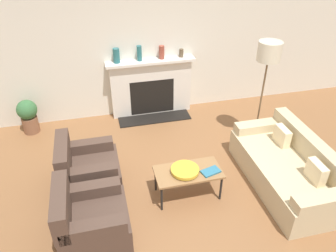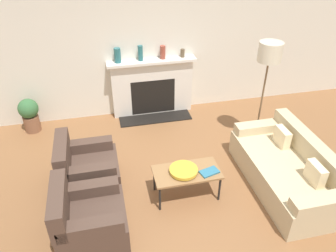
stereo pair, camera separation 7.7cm
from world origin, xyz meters
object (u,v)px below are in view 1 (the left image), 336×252
object	(u,v)px
mantel_vase_center_right	(162,52)
mantel_vase_right	(181,53)
floor_lamp	(268,58)
armchair_far	(87,169)
armchair_near	(90,219)
mantel_vase_left	(116,56)
bowl	(185,170)
fireplace	(151,88)
couch	(288,168)
coffee_table	(188,173)
mantel_vase_center_left	(139,53)
potted_plant	(28,115)
book	(211,171)

from	to	relation	value
mantel_vase_center_right	mantel_vase_right	bearing A→B (deg)	0.00
floor_lamp	armchair_far	bearing A→B (deg)	-169.87
armchair_near	mantel_vase_left	xyz separation A→B (m)	(0.73, 2.90, 0.99)
bowl	fireplace	bearing A→B (deg)	89.58
couch	bowl	bearing A→B (deg)	-94.20
couch	coffee_table	size ratio (longest dim) A/B	2.07
armchair_near	mantel_vase_right	distance (m)	3.63
bowl	mantel_vase_left	world-z (taller)	mantel_vase_left
armchair_near	mantel_vase_right	size ratio (longest dim) A/B	5.43
mantel_vase_left	mantel_vase_center_left	bearing A→B (deg)	0.00
couch	floor_lamp	xyz separation A→B (m)	(0.09, 1.21, 1.27)
mantel_vase_center_right	potted_plant	world-z (taller)	mantel_vase_center_right
fireplace	coffee_table	world-z (taller)	fireplace
armchair_near	mantel_vase_center_left	size ratio (longest dim) A/B	2.97
floor_lamp	mantel_vase_center_right	size ratio (longest dim) A/B	7.19
armchair_far	mantel_vase_left	size ratio (longest dim) A/B	3.13
bowl	mantel_vase_center_left	size ratio (longest dim) A/B	1.39
bowl	floor_lamp	size ratio (longest dim) A/B	0.22
fireplace	mantel_vase_center_left	distance (m)	0.76
couch	floor_lamp	bearing A→B (deg)	175.74
mantel_vase_center_right	mantel_vase_center_left	bearing A→B (deg)	180.00
armchair_far	bowl	xyz separation A→B (m)	(1.34, -0.56, 0.18)
mantel_vase_right	mantel_vase_center_left	bearing A→B (deg)	180.00
armchair_near	couch	bearing A→B (deg)	-84.23
bowl	mantel_vase_center_right	world-z (taller)	mantel_vase_center_right
book	mantel_vase_left	distance (m)	2.87
potted_plant	coffee_table	bearing A→B (deg)	-43.95
armchair_near	armchair_far	xyz separation A→B (m)	(0.00, 0.97, 0.00)
coffee_table	potted_plant	distance (m)	3.31
couch	bowl	distance (m)	1.60
mantel_vase_left	armchair_far	bearing A→B (deg)	-110.73
armchair_near	potted_plant	size ratio (longest dim) A/B	1.30
fireplace	couch	world-z (taller)	fireplace
book	floor_lamp	bearing A→B (deg)	26.47
coffee_table	floor_lamp	distance (m)	2.27
mantel_vase_left	mantel_vase_center_right	bearing A→B (deg)	0.00
mantel_vase_center_left	potted_plant	world-z (taller)	mantel_vase_center_left
couch	mantel_vase_right	distance (m)	2.93
armchair_far	mantel_vase_right	xyz separation A→B (m)	(1.97, 1.93, 0.93)
armchair_near	mantel_vase_left	world-z (taller)	mantel_vase_left
fireplace	mantel_vase_right	size ratio (longest dim) A/B	10.92
fireplace	potted_plant	world-z (taller)	fireplace
floor_lamp	potted_plant	distance (m)	4.34
couch	armchair_far	distance (m)	3.00
couch	armchair_near	distance (m)	2.94
book	mantel_vase_center_right	world-z (taller)	mantel_vase_center_right
mantel_vase_right	potted_plant	distance (m)	3.09
mantel_vase_left	potted_plant	world-z (taller)	mantel_vase_left
mantel_vase_left	mantel_vase_right	size ratio (longest dim) A/B	1.74
mantel_vase_center_left	mantel_vase_center_right	bearing A→B (deg)	0.00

